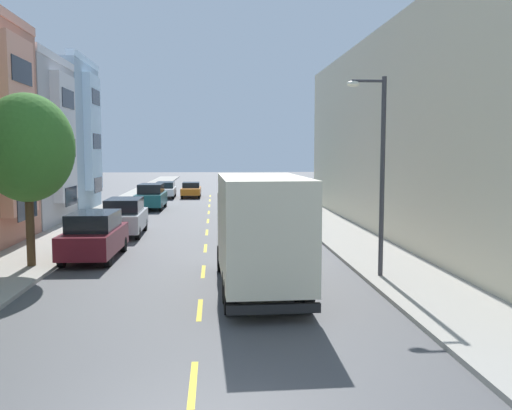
{
  "coord_description": "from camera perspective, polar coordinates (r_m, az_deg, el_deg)",
  "views": [
    {
      "loc": [
        0.44,
        -8.38,
        4.4
      ],
      "look_at": [
        2.5,
        19.64,
        1.7
      ],
      "focal_mm": 39.51,
      "sensor_mm": 36.0,
      "label": 1
    }
  ],
  "objects": [
    {
      "name": "ground_plane",
      "position": [
        38.63,
        -4.84,
        -1.08
      ],
      "size": [
        160.0,
        160.0,
        0.0
      ],
      "primitive_type": "plane",
      "color": "#4C4C4F"
    },
    {
      "name": "sidewalk_left",
      "position": [
        37.4,
        -15.82,
        -1.38
      ],
      "size": [
        3.2,
        120.0,
        0.14
      ],
      "primitive_type": "cube",
      "color": "#A39E93",
      "rests_on": "ground_plane"
    },
    {
      "name": "sidewalk_right",
      "position": [
        37.24,
        6.12,
        -1.23
      ],
      "size": [
        3.2,
        120.0,
        0.14
      ],
      "primitive_type": "cube",
      "color": "#A39E93",
      "rests_on": "ground_plane"
    },
    {
      "name": "lane_centerline_dashes",
      "position": [
        33.17,
        -4.94,
        -2.15
      ],
      "size": [
        0.14,
        47.2,
        0.01
      ],
      "color": "yellow",
      "rests_on": "ground_plane"
    },
    {
      "name": "townhouse_fifth_powder_blue",
      "position": [
        44.9,
        -24.17,
        6.2
      ],
      "size": [
        12.97,
        7.74,
        11.09
      ],
      "color": "#9EB7CC",
      "rests_on": "ground_plane"
    },
    {
      "name": "apartment_block_opposite",
      "position": [
        31.34,
        20.97,
        6.73
      ],
      "size": [
        10.0,
        36.0,
        10.56
      ],
      "primitive_type": "cube",
      "color": "beige",
      "rests_on": "ground_plane"
    },
    {
      "name": "street_tree_second",
      "position": [
        22.32,
        -22.16,
        5.35
      ],
      "size": [
        3.4,
        3.4,
        6.38
      ],
      "color": "#47331E",
      "rests_on": "sidewalk_left"
    },
    {
      "name": "street_lamp",
      "position": [
        19.46,
        12.27,
        4.31
      ],
      "size": [
        1.35,
        0.28,
        6.73
      ],
      "color": "#38383D",
      "rests_on": "sidewalk_right"
    },
    {
      "name": "delivery_box_truck",
      "position": [
        17.42,
        0.34,
        -2.34
      ],
      "size": [
        2.6,
        7.59,
        3.66
      ],
      "color": "beige",
      "rests_on": "ground_plane"
    },
    {
      "name": "parked_sedan_sky",
      "position": [
        46.58,
        0.64,
        0.98
      ],
      "size": [
        1.92,
        4.55,
        1.43
      ],
      "color": "#7A9EC6",
      "rests_on": "ground_plane"
    },
    {
      "name": "parked_suv_burgundy",
      "position": [
        23.85,
        -16.05,
        -2.96
      ],
      "size": [
        2.04,
        4.84,
        1.93
      ],
      "color": "maroon",
      "rests_on": "ground_plane"
    },
    {
      "name": "parked_suv_silver",
      "position": [
        30.29,
        -13.16,
        -1.13
      ],
      "size": [
        2.02,
        4.83,
        1.93
      ],
      "color": "#B2B5BA",
      "rests_on": "ground_plane"
    },
    {
      "name": "parked_pickup_forest",
      "position": [
        41.39,
        1.08,
        0.53
      ],
      "size": [
        2.12,
        5.35,
        1.73
      ],
      "color": "#194C28",
      "rests_on": "ground_plane"
    },
    {
      "name": "parked_wagon_white",
      "position": [
        53.73,
        -9.17,
        1.57
      ],
      "size": [
        1.88,
        4.72,
        1.5
      ],
      "color": "silver",
      "rests_on": "ground_plane"
    },
    {
      "name": "parked_suv_teal",
      "position": [
        43.34,
        -10.56,
        0.87
      ],
      "size": [
        2.03,
        4.83,
        1.93
      ],
      "color": "#195B60",
      "rests_on": "ground_plane"
    },
    {
      "name": "moving_orange_sedan",
      "position": [
        54.05,
        -6.59,
        1.57
      ],
      "size": [
        1.8,
        4.5,
        1.43
      ],
      "color": "orange",
      "rests_on": "ground_plane"
    }
  ]
}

